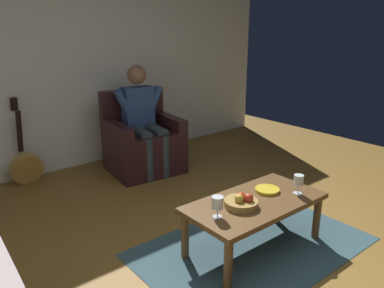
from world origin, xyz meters
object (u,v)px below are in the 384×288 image
at_px(guitar, 26,165).
at_px(wine_glass_near, 299,181).
at_px(fruit_bowl, 242,202).
at_px(person_seated, 143,116).
at_px(wine_glass_far, 217,204).
at_px(decorative_dish, 267,190).
at_px(armchair, 143,144).
at_px(coffee_table, 255,207).

bearing_deg(guitar, wine_glass_near, 116.93).
xyz_separation_m(wine_glass_near, fruit_bowl, (0.50, -0.13, -0.07)).
bearing_deg(wine_glass_near, guitar, -63.07).
bearing_deg(person_seated, fruit_bowl, 85.27).
xyz_separation_m(wine_glass_far, decorative_dish, (-0.60, -0.06, -0.09)).
bearing_deg(armchair, coffee_table, 89.72).
relative_size(guitar, wine_glass_near, 6.00).
height_order(person_seated, wine_glass_far, person_seated).
xyz_separation_m(armchair, wine_glass_near, (-0.10, 2.10, 0.18)).
distance_m(coffee_table, decorative_dish, 0.22).
distance_m(armchair, person_seated, 0.34).
bearing_deg(decorative_dish, wine_glass_far, 5.64).
bearing_deg(wine_glass_far, decorative_dish, -174.36).
bearing_deg(guitar, person_seated, 157.16).
bearing_deg(wine_glass_near, coffee_table, -20.53).
bearing_deg(coffee_table, fruit_bowl, 1.42).
xyz_separation_m(person_seated, decorative_dish, (0.05, 1.88, -0.25)).
distance_m(armchair, guitar, 1.30).
height_order(armchair, wine_glass_far, armchair).
relative_size(coffee_table, decorative_dish, 5.64).
xyz_separation_m(person_seated, guitar, (1.20, -0.51, -0.46)).
bearing_deg(armchair, wine_glass_far, 78.71).
height_order(wine_glass_far, fruit_bowl, wine_glass_far).
bearing_deg(fruit_bowl, wine_glass_far, 1.20).
distance_m(armchair, decorative_dish, 1.92).
xyz_separation_m(guitar, decorative_dish, (-1.15, 2.38, 0.20)).
bearing_deg(decorative_dish, fruit_bowl, 8.70).
distance_m(guitar, decorative_dish, 2.66).
bearing_deg(fruit_bowl, armchair, -101.59).
relative_size(armchair, decorative_dish, 4.81).
xyz_separation_m(armchair, wine_glass_far, (0.65, 1.98, 0.18)).
bearing_deg(coffee_table, person_seated, -97.23).
xyz_separation_m(person_seated, coffee_table, (0.24, 1.93, -0.32)).
relative_size(armchair, coffee_table, 0.85).
relative_size(coffee_table, fruit_bowl, 4.41).
xyz_separation_m(wine_glass_near, decorative_dish, (0.15, -0.18, -0.09)).
height_order(armchair, fruit_bowl, armchair).
relative_size(coffee_table, wine_glass_near, 7.01).
bearing_deg(person_seated, wine_glass_near, 99.83).
distance_m(armchair, wine_glass_far, 2.09).
height_order(coffee_table, decorative_dish, decorative_dish).
relative_size(coffee_table, wine_glass_far, 7.12).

